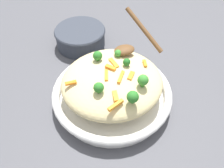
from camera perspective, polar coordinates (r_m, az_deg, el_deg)
The scene contains 20 objects.
ground_plane at distance 0.67m, azimuth -0.00°, elevation -3.92°, with size 2.40×2.40×0.00m, color #4C4C51.
serving_bowl at distance 0.65m, azimuth -0.00°, elevation -2.48°, with size 0.32×0.32×0.05m.
pasta_mound at distance 0.61m, azimuth -0.00°, elevation 0.56°, with size 0.26×0.25×0.07m, color #DBC689.
carrot_piece_0 at distance 0.52m, azimuth 0.85°, elevation -5.06°, with size 0.04×0.01×0.01m, color orange.
carrot_piece_1 at distance 0.54m, azimuth 0.83°, elevation -2.95°, with size 0.03×0.01×0.01m, color orange.
carrot_piece_2 at distance 0.59m, azimuth -0.37°, elevation 3.89°, with size 0.03×0.01×0.01m, color orange.
carrot_piece_3 at distance 0.57m, azimuth -9.75°, elevation 0.06°, with size 0.03×0.01×0.01m, color orange.
carrot_piece_4 at distance 0.58m, azimuth -1.36°, elevation 2.12°, with size 0.04×0.01×0.01m, color orange.
carrot_piece_5 at distance 0.58m, azimuth 4.55°, elevation 1.99°, with size 0.03×0.01×0.01m, color orange.
carrot_piece_6 at distance 0.57m, azimuth 2.14°, elevation 1.68°, with size 0.04×0.01×0.01m, color orange.
carrot_piece_7 at distance 0.61m, azimuth 0.41°, elevation 4.99°, with size 0.04×0.01×0.01m, color orange.
carrot_piece_8 at distance 0.62m, azimuth 7.83°, elevation 4.92°, with size 0.02×0.01×0.01m, color orange.
broccoli_floret_0 at distance 0.52m, azimuth 4.97°, elevation -3.10°, with size 0.03×0.03×0.03m.
broccoli_floret_1 at distance 0.55m, azimuth 7.41°, elevation 0.90°, with size 0.03×0.03×0.03m.
broccoli_floret_2 at distance 0.62m, azimuth -3.46°, elevation 6.71°, with size 0.02×0.02×0.03m.
broccoli_floret_3 at distance 0.54m, azimuth -3.18°, elevation -0.89°, with size 0.02×0.02×0.03m.
broccoli_floret_4 at distance 0.63m, azimuth 1.45°, elevation 7.35°, with size 0.02×0.02×0.02m.
broccoli_floret_5 at distance 0.60m, azimuth 3.51°, elevation 5.22°, with size 0.02×0.02×0.02m.
serving_spoon at distance 0.65m, azimuth 4.62°, elevation 9.78°, with size 0.12×0.14×0.08m.
companion_bowl at distance 0.83m, azimuth -7.55°, elevation 11.27°, with size 0.17×0.17×0.06m.
Camera 1 is at (-0.13, -0.40, 0.52)m, focal length 38.34 mm.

